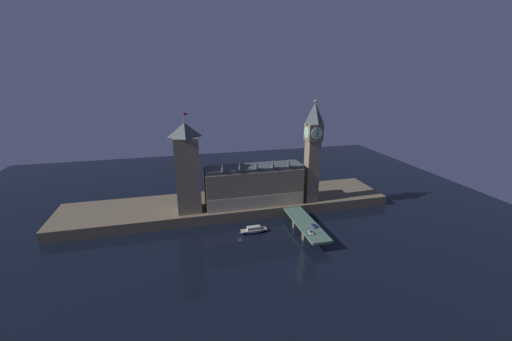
{
  "coord_description": "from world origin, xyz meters",
  "views": [
    {
      "loc": [
        -30.52,
        -159.93,
        91.01
      ],
      "look_at": [
        14.78,
        20.0,
        32.94
      ],
      "focal_mm": 22.0,
      "sensor_mm": 36.0,
      "label": 1
    }
  ],
  "objects_px": {
    "car_northbound_trail": "(311,232)",
    "car_southbound_lead": "(314,226)",
    "pedestrian_far_rail": "(290,213)",
    "street_lamp_near": "(307,229)",
    "victoria_tower": "(187,168)",
    "clock_tower": "(313,149)",
    "boat_upstream": "(254,230)"
  },
  "relations": [
    {
      "from": "victoria_tower",
      "to": "street_lamp_near",
      "type": "height_order",
      "value": "victoria_tower"
    },
    {
      "from": "victoria_tower",
      "to": "street_lamp_near",
      "type": "xyz_separation_m",
      "value": [
        59.98,
        -48.43,
        -24.67
      ]
    },
    {
      "from": "car_southbound_lead",
      "to": "boat_upstream",
      "type": "distance_m",
      "value": 35.65
    },
    {
      "from": "street_lamp_near",
      "to": "boat_upstream",
      "type": "bearing_deg",
      "value": 137.81
    },
    {
      "from": "victoria_tower",
      "to": "clock_tower",
      "type": "bearing_deg",
      "value": -2.21
    },
    {
      "from": "victoria_tower",
      "to": "boat_upstream",
      "type": "relative_size",
      "value": 3.5
    },
    {
      "from": "victoria_tower",
      "to": "car_northbound_trail",
      "type": "distance_m",
      "value": 83.15
    },
    {
      "from": "clock_tower",
      "to": "car_northbound_trail",
      "type": "distance_m",
      "value": 59.2
    },
    {
      "from": "clock_tower",
      "to": "car_southbound_lead",
      "type": "bearing_deg",
      "value": -109.8
    },
    {
      "from": "car_southbound_lead",
      "to": "pedestrian_far_rail",
      "type": "height_order",
      "value": "pedestrian_far_rail"
    },
    {
      "from": "victoria_tower",
      "to": "pedestrian_far_rail",
      "type": "xyz_separation_m",
      "value": [
        60.38,
        -20.42,
        -27.74
      ]
    },
    {
      "from": "street_lamp_near",
      "to": "clock_tower",
      "type": "bearing_deg",
      "value": 64.78
    },
    {
      "from": "victoria_tower",
      "to": "boat_upstream",
      "type": "distance_m",
      "value": 55.55
    },
    {
      "from": "victoria_tower",
      "to": "car_southbound_lead",
      "type": "relative_size",
      "value": 13.13
    },
    {
      "from": "victoria_tower",
      "to": "pedestrian_far_rail",
      "type": "height_order",
      "value": "victoria_tower"
    },
    {
      "from": "car_northbound_trail",
      "to": "boat_upstream",
      "type": "height_order",
      "value": "car_northbound_trail"
    },
    {
      "from": "clock_tower",
      "to": "victoria_tower",
      "type": "relative_size",
      "value": 1.09
    },
    {
      "from": "car_southbound_lead",
      "to": "clock_tower",
      "type": "bearing_deg",
      "value": 70.2
    },
    {
      "from": "clock_tower",
      "to": "boat_upstream",
      "type": "height_order",
      "value": "clock_tower"
    },
    {
      "from": "pedestrian_far_rail",
      "to": "street_lamp_near",
      "type": "height_order",
      "value": "street_lamp_near"
    },
    {
      "from": "car_northbound_trail",
      "to": "car_southbound_lead",
      "type": "relative_size",
      "value": 0.84
    },
    {
      "from": "car_northbound_trail",
      "to": "street_lamp_near",
      "type": "relative_size",
      "value": 0.64
    },
    {
      "from": "street_lamp_near",
      "to": "pedestrian_far_rail",
      "type": "bearing_deg",
      "value": 89.18
    },
    {
      "from": "car_southbound_lead",
      "to": "boat_upstream",
      "type": "bearing_deg",
      "value": 157.27
    },
    {
      "from": "street_lamp_near",
      "to": "boat_upstream",
      "type": "distance_m",
      "value": 34.08
    },
    {
      "from": "victoria_tower",
      "to": "street_lamp_near",
      "type": "distance_m",
      "value": 80.94
    },
    {
      "from": "victoria_tower",
      "to": "car_northbound_trail",
      "type": "relative_size",
      "value": 15.69
    },
    {
      "from": "clock_tower",
      "to": "victoria_tower",
      "type": "xyz_separation_m",
      "value": [
        -81.31,
        3.14,
        -7.8
      ]
    },
    {
      "from": "car_southbound_lead",
      "to": "street_lamp_near",
      "type": "bearing_deg",
      "value": -133.6
    },
    {
      "from": "street_lamp_near",
      "to": "boat_upstream",
      "type": "relative_size",
      "value": 0.35
    },
    {
      "from": "street_lamp_near",
      "to": "boat_upstream",
      "type": "height_order",
      "value": "street_lamp_near"
    },
    {
      "from": "clock_tower",
      "to": "boat_upstream",
      "type": "bearing_deg",
      "value": -153.1
    }
  ]
}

